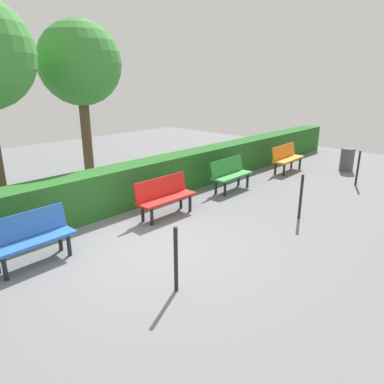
{
  "coord_description": "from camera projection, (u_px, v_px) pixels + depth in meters",
  "views": [
    {
      "loc": [
        3.67,
        4.64,
        2.95
      ],
      "look_at": [
        -1.76,
        -0.43,
        0.55
      ],
      "focal_mm": 33.13,
      "sensor_mm": 36.0,
      "label": 1
    }
  ],
  "objects": [
    {
      "name": "tree_near",
      "position": [
        80.0,
        65.0,
        9.21
      ],
      "size": [
        2.16,
        2.16,
        4.39
      ],
      "color": "brown",
      "rests_on": "ground_plane"
    },
    {
      "name": "bench_green",
      "position": [
        230.0,
        173.0,
        9.64
      ],
      "size": [
        1.36,
        0.49,
        0.86
      ],
      "rotation": [
        0.0,
        0.0,
        0.02
      ],
      "color": "#2D8C38",
      "rests_on": "ground_plane"
    },
    {
      "name": "trash_bin",
      "position": [
        347.0,
        160.0,
        11.69
      ],
      "size": [
        0.43,
        0.43,
        0.75
      ],
      "primitive_type": "cylinder",
      "color": "#4C4C51",
      "rests_on": "ground_plane"
    },
    {
      "name": "railing_post_far",
      "position": [
        176.0,
        260.0,
        5.01
      ],
      "size": [
        0.06,
        0.06,
        1.0
      ],
      "primitive_type": "cylinder",
      "color": "black",
      "rests_on": "ground_plane"
    },
    {
      "name": "hedge_row",
      "position": [
        128.0,
        185.0,
        8.48
      ],
      "size": [
        19.57,
        0.69,
        0.99
      ],
      "primitive_type": "cube",
      "color": "#266023",
      "rests_on": "ground_plane"
    },
    {
      "name": "bench_blue",
      "position": [
        30.0,
        237.0,
        5.79
      ],
      "size": [
        1.38,
        0.49,
        0.86
      ],
      "rotation": [
        0.0,
        0.0,
        0.02
      ],
      "color": "blue",
      "rests_on": "ground_plane"
    },
    {
      "name": "bench_red",
      "position": [
        165.0,
        195.0,
        7.82
      ],
      "size": [
        1.45,
        0.47,
        0.86
      ],
      "rotation": [
        0.0,
        0.0,
        -0.01
      ],
      "color": "red",
      "rests_on": "ground_plane"
    },
    {
      "name": "ground_plane",
      "position": [
        144.0,
        247.0,
        6.47
      ],
      "size": [
        23.57,
        23.57,
        0.0
      ],
      "primitive_type": "plane",
      "color": "slate"
    },
    {
      "name": "railing_post_mid",
      "position": [
        301.0,
        197.0,
        7.64
      ],
      "size": [
        0.06,
        0.06,
        1.0
      ],
      "primitive_type": "cylinder",
      "color": "black",
      "rests_on": "ground_plane"
    },
    {
      "name": "railing_post_near",
      "position": [
        358.0,
        168.0,
        10.04
      ],
      "size": [
        0.06,
        0.06,
        1.0
      ],
      "primitive_type": "cylinder",
      "color": "black",
      "rests_on": "ground_plane"
    },
    {
      "name": "bench_orange",
      "position": [
        287.0,
        157.0,
        11.59
      ],
      "size": [
        1.48,
        0.52,
        0.86
      ],
      "rotation": [
        0.0,
        0.0,
        0.04
      ],
      "color": "orange",
      "rests_on": "ground_plane"
    }
  ]
}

